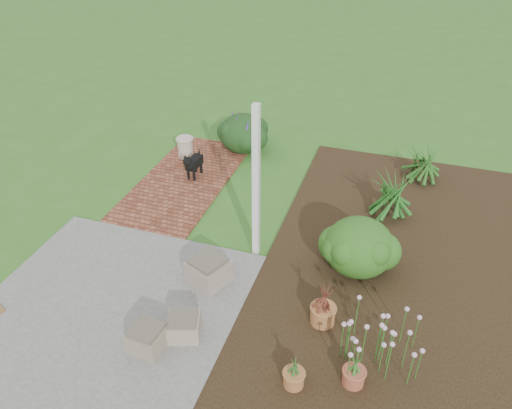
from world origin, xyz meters
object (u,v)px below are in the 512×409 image
(stone_trough_near, at_px, (148,338))
(cream_ceramic_urn, at_px, (185,148))
(black_dog, at_px, (193,163))
(evergreen_shrub, at_px, (359,246))

(stone_trough_near, height_order, cream_ceramic_urn, cream_ceramic_urn)
(black_dog, distance_m, evergreen_shrub, 3.84)
(black_dog, bearing_deg, stone_trough_near, -70.09)
(stone_trough_near, bearing_deg, cream_ceramic_urn, 109.54)
(black_dog, bearing_deg, cream_ceramic_urn, 128.64)
(stone_trough_near, distance_m, evergreen_shrub, 3.25)
(cream_ceramic_urn, relative_size, evergreen_shrub, 0.41)
(stone_trough_near, distance_m, black_dog, 4.20)
(evergreen_shrub, bearing_deg, cream_ceramic_urn, 148.31)
(black_dog, relative_size, cream_ceramic_urn, 1.47)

